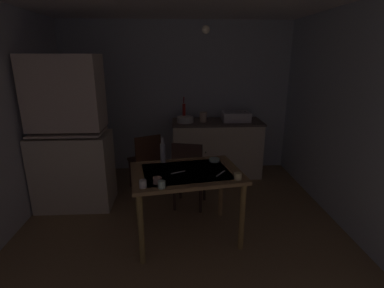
{
  "coord_description": "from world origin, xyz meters",
  "views": [
    {
      "loc": [
        -0.04,
        -3.13,
        1.93
      ],
      "look_at": [
        0.15,
        0.21,
        0.91
      ],
      "focal_mm": 27.23,
      "sensor_mm": 36.0,
      "label": 1
    }
  ],
  "objects_px": {
    "chair_by_counter": "(146,160)",
    "serving_bowl_wide": "(214,160)",
    "glass_bottle": "(163,152)",
    "dining_table": "(186,180)",
    "chair_far_side": "(189,173)",
    "mixing_bowl_counter": "(185,119)",
    "hand_pump": "(184,111)",
    "teacup_cream": "(157,180)",
    "hutch_cabinet": "(70,139)",
    "sink_basin": "(236,116)"
  },
  "relations": [
    {
      "from": "sink_basin",
      "to": "dining_table",
      "type": "relative_size",
      "value": 0.35
    },
    {
      "from": "chair_far_side",
      "to": "chair_by_counter",
      "type": "distance_m",
      "value": 0.83
    },
    {
      "from": "serving_bowl_wide",
      "to": "teacup_cream",
      "type": "xyz_separation_m",
      "value": [
        -0.62,
        -0.57,
        0.02
      ]
    },
    {
      "from": "hand_pump",
      "to": "chair_by_counter",
      "type": "height_order",
      "value": "hand_pump"
    },
    {
      "from": "mixing_bowl_counter",
      "to": "dining_table",
      "type": "distance_m",
      "value": 1.75
    },
    {
      "from": "chair_far_side",
      "to": "chair_by_counter",
      "type": "height_order",
      "value": "chair_far_side"
    },
    {
      "from": "hutch_cabinet",
      "to": "serving_bowl_wide",
      "type": "bearing_deg",
      "value": -16.25
    },
    {
      "from": "dining_table",
      "to": "serving_bowl_wide",
      "type": "bearing_deg",
      "value": 41.11
    },
    {
      "from": "sink_basin",
      "to": "glass_bottle",
      "type": "bearing_deg",
      "value": -127.35
    },
    {
      "from": "hutch_cabinet",
      "to": "dining_table",
      "type": "xyz_separation_m",
      "value": [
        1.44,
        -0.81,
        -0.24
      ]
    },
    {
      "from": "serving_bowl_wide",
      "to": "glass_bottle",
      "type": "relative_size",
      "value": 0.42
    },
    {
      "from": "dining_table",
      "to": "chair_far_side",
      "type": "xyz_separation_m",
      "value": [
        0.06,
        0.63,
        -0.18
      ]
    },
    {
      "from": "sink_basin",
      "to": "teacup_cream",
      "type": "bearing_deg",
      "value": -119.42
    },
    {
      "from": "hand_pump",
      "to": "chair_by_counter",
      "type": "xyz_separation_m",
      "value": [
        -0.58,
        -0.61,
        -0.61
      ]
    },
    {
      "from": "dining_table",
      "to": "mixing_bowl_counter",
      "type": "bearing_deg",
      "value": 88.26
    },
    {
      "from": "hutch_cabinet",
      "to": "sink_basin",
      "type": "bearing_deg",
      "value": 22.55
    },
    {
      "from": "dining_table",
      "to": "serving_bowl_wide",
      "type": "relative_size",
      "value": 10.38
    },
    {
      "from": "hutch_cabinet",
      "to": "sink_basin",
      "type": "relative_size",
      "value": 4.44
    },
    {
      "from": "mixing_bowl_counter",
      "to": "glass_bottle",
      "type": "bearing_deg",
      "value": -102.06
    },
    {
      "from": "chair_by_counter",
      "to": "serving_bowl_wide",
      "type": "xyz_separation_m",
      "value": [
        0.88,
        -0.91,
        0.32
      ]
    },
    {
      "from": "sink_basin",
      "to": "chair_by_counter",
      "type": "xyz_separation_m",
      "value": [
        -1.42,
        -0.57,
        -0.52
      ]
    },
    {
      "from": "hutch_cabinet",
      "to": "teacup_cream",
      "type": "height_order",
      "value": "hutch_cabinet"
    },
    {
      "from": "chair_by_counter",
      "to": "glass_bottle",
      "type": "xyz_separation_m",
      "value": [
        0.3,
        -0.91,
        0.42
      ]
    },
    {
      "from": "chair_by_counter",
      "to": "hand_pump",
      "type": "bearing_deg",
      "value": 46.44
    },
    {
      "from": "hand_pump",
      "to": "teacup_cream",
      "type": "height_order",
      "value": "hand_pump"
    },
    {
      "from": "glass_bottle",
      "to": "serving_bowl_wide",
      "type": "bearing_deg",
      "value": -0.32
    },
    {
      "from": "hand_pump",
      "to": "glass_bottle",
      "type": "xyz_separation_m",
      "value": [
        -0.29,
        -1.52,
        -0.19
      ]
    },
    {
      "from": "hand_pump",
      "to": "chair_far_side",
      "type": "relative_size",
      "value": 0.43
    },
    {
      "from": "teacup_cream",
      "to": "glass_bottle",
      "type": "xyz_separation_m",
      "value": [
        0.03,
        0.58,
        0.09
      ]
    },
    {
      "from": "sink_basin",
      "to": "teacup_cream",
      "type": "distance_m",
      "value": 2.36
    },
    {
      "from": "hand_pump",
      "to": "dining_table",
      "type": "xyz_separation_m",
      "value": [
        -0.03,
        -1.82,
        -0.41
      ]
    },
    {
      "from": "hutch_cabinet",
      "to": "dining_table",
      "type": "bearing_deg",
      "value": -29.3
    },
    {
      "from": "chair_by_counter",
      "to": "teacup_cream",
      "type": "height_order",
      "value": "chair_by_counter"
    },
    {
      "from": "hand_pump",
      "to": "mixing_bowl_counter",
      "type": "bearing_deg",
      "value": -79.61
    },
    {
      "from": "serving_bowl_wide",
      "to": "hand_pump",
      "type": "bearing_deg",
      "value": 101.11
    },
    {
      "from": "glass_bottle",
      "to": "dining_table",
      "type": "bearing_deg",
      "value": -49.42
    },
    {
      "from": "sink_basin",
      "to": "serving_bowl_wide",
      "type": "xyz_separation_m",
      "value": [
        -0.54,
        -1.48,
        -0.2
      ]
    },
    {
      "from": "hutch_cabinet",
      "to": "mixing_bowl_counter",
      "type": "bearing_deg",
      "value": 31.38
    },
    {
      "from": "chair_by_counter",
      "to": "serving_bowl_wide",
      "type": "bearing_deg",
      "value": -45.92
    },
    {
      "from": "serving_bowl_wide",
      "to": "glass_bottle",
      "type": "distance_m",
      "value": 0.6
    },
    {
      "from": "hand_pump",
      "to": "chair_by_counter",
      "type": "relative_size",
      "value": 0.45
    },
    {
      "from": "mixing_bowl_counter",
      "to": "chair_far_side",
      "type": "xyz_separation_m",
      "value": [
        0.0,
        -1.09,
        -0.47
      ]
    },
    {
      "from": "hutch_cabinet",
      "to": "chair_far_side",
      "type": "distance_m",
      "value": 1.57
    },
    {
      "from": "mixing_bowl_counter",
      "to": "chair_by_counter",
      "type": "xyz_separation_m",
      "value": [
        -0.6,
        -0.52,
        -0.49
      ]
    },
    {
      "from": "hutch_cabinet",
      "to": "mixing_bowl_counter",
      "type": "relative_size",
      "value": 7.37
    },
    {
      "from": "sink_basin",
      "to": "mixing_bowl_counter",
      "type": "distance_m",
      "value": 0.82
    },
    {
      "from": "teacup_cream",
      "to": "glass_bottle",
      "type": "height_order",
      "value": "glass_bottle"
    },
    {
      "from": "hutch_cabinet",
      "to": "dining_table",
      "type": "distance_m",
      "value": 1.67
    },
    {
      "from": "chair_far_side",
      "to": "teacup_cream",
      "type": "distance_m",
      "value": 1.03
    },
    {
      "from": "teacup_cream",
      "to": "chair_by_counter",
      "type": "bearing_deg",
      "value": 100.1
    }
  ]
}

